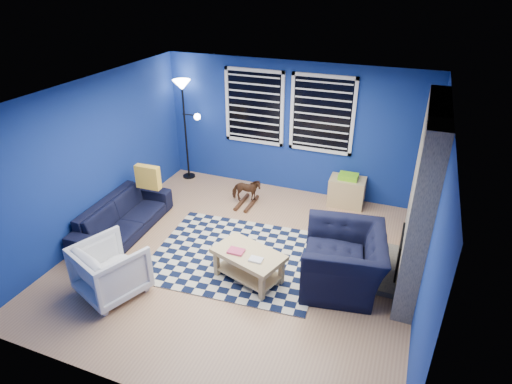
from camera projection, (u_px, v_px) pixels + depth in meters
floor at (241, 258)px, 6.50m from camera, size 5.00×5.00×0.00m
ceiling at (238, 96)px, 5.34m from camera, size 5.00×5.00×0.00m
wall_back at (292, 129)px, 7.98m from camera, size 5.00×0.00×5.00m
wall_left at (94, 159)px, 6.72m from camera, size 0.00×5.00×5.00m
wall_right at (431, 219)px, 5.12m from camera, size 0.00×5.00×5.00m
fireplace at (420, 202)px, 5.60m from camera, size 0.65×2.00×2.50m
window_left at (254, 107)px, 8.03m from camera, size 1.17×0.06×1.42m
window_right at (322, 115)px, 7.61m from camera, size 1.17×0.06×1.42m
tv at (432, 149)px, 6.72m from camera, size 0.07×1.00×0.58m
rug at (237, 256)px, 6.54m from camera, size 2.64×2.18×0.02m
sofa at (123, 217)px, 7.03m from camera, size 1.98×0.85×0.57m
armchair_big at (343, 260)px, 5.81m from camera, size 1.39×1.26×0.80m
armchair_bent at (111, 269)px, 5.67m from camera, size 1.04×1.05×0.74m
rocking_horse at (246, 190)px, 7.84m from camera, size 0.40×0.59×0.45m
coffee_table at (248, 260)px, 5.91m from camera, size 1.10×0.83×0.48m
cabinet at (347, 191)px, 7.86m from camera, size 0.65×0.44×0.62m
floor_lamp at (184, 99)px, 8.26m from camera, size 0.55×0.34×2.04m
throw_pillow at (148, 177)px, 7.24m from camera, size 0.43×0.14×0.41m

